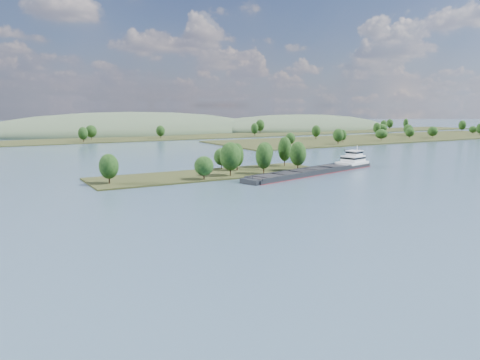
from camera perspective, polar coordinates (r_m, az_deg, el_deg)
ground at (r=144.16m, az=7.05°, el=-2.45°), size 1800.00×1800.00×0.00m
tree_island at (r=196.13m, az=-1.45°, el=1.96°), size 100.00×31.34×14.98m
right_bank at (r=431.80m, az=17.64°, el=4.97°), size 320.00×90.00×13.73m
back_shoreline at (r=404.56m, az=-16.41°, el=4.76°), size 900.00×60.00×15.08m
hill_east at (r=578.00m, az=7.12°, el=6.17°), size 260.00×140.00×36.00m
hill_west at (r=514.75m, az=-13.27°, el=5.65°), size 320.00×160.00×44.00m
cargo_barge at (r=204.97m, az=9.77°, el=1.29°), size 77.87×29.06×10.57m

